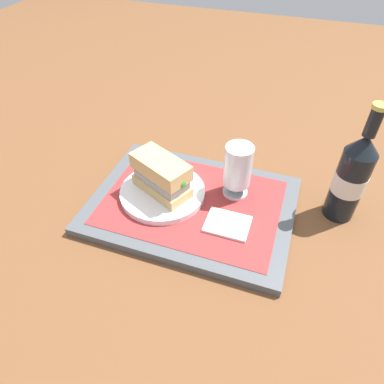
# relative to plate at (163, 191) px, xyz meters

# --- Properties ---
(ground_plane) EXTENTS (3.00, 3.00, 0.00)m
(ground_plane) POSITION_rel_plate_xyz_m (0.07, -0.00, -0.03)
(ground_plane) COLOR brown
(tray) EXTENTS (0.44, 0.32, 0.02)m
(tray) POSITION_rel_plate_xyz_m (0.07, -0.00, -0.02)
(tray) COLOR #4C5156
(tray) RESTS_ON ground_plane
(placemat) EXTENTS (0.38, 0.27, 0.00)m
(placemat) POSITION_rel_plate_xyz_m (0.07, -0.00, -0.01)
(placemat) COLOR #9E2D2D
(placemat) RESTS_ON tray
(plate) EXTENTS (0.19, 0.19, 0.01)m
(plate) POSITION_rel_plate_xyz_m (0.00, 0.00, 0.00)
(plate) COLOR white
(plate) RESTS_ON placemat
(sandwich) EXTENTS (0.14, 0.11, 0.08)m
(sandwich) POSITION_rel_plate_xyz_m (0.00, -0.00, 0.05)
(sandwich) COLOR tan
(sandwich) RESTS_ON plate
(beer_glass) EXTENTS (0.06, 0.06, 0.12)m
(beer_glass) POSITION_rel_plate_xyz_m (0.15, 0.06, 0.06)
(beer_glass) COLOR silver
(beer_glass) RESTS_ON placemat
(napkin_folded) EXTENTS (0.09, 0.07, 0.01)m
(napkin_folded) POSITION_rel_plate_xyz_m (0.16, -0.04, -0.00)
(napkin_folded) COLOR white
(napkin_folded) RESTS_ON placemat
(beer_bottle) EXTENTS (0.07, 0.07, 0.27)m
(beer_bottle) POSITION_rel_plate_xyz_m (0.38, 0.09, 0.08)
(beer_bottle) COLOR black
(beer_bottle) RESTS_ON ground_plane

